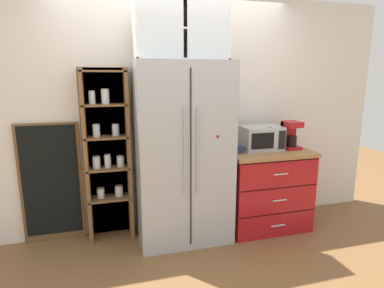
{
  "coord_description": "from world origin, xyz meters",
  "views": [
    {
      "loc": [
        -0.76,
        -3.03,
        1.7
      ],
      "look_at": [
        0.1,
        0.04,
        1.02
      ],
      "focal_mm": 29.68,
      "sensor_mm": 36.0,
      "label": 1
    }
  ],
  "objects_px": {
    "mug_charcoal": "(265,145)",
    "microwave": "(261,138)",
    "bottle_green": "(270,141)",
    "coffee_maker": "(290,135)",
    "refrigerator": "(183,153)",
    "chalkboard_menu": "(51,183)",
    "mug_navy": "(239,149)"
  },
  "relations": [
    {
      "from": "refrigerator",
      "to": "mug_charcoal",
      "type": "relative_size",
      "value": 15.29
    },
    {
      "from": "refrigerator",
      "to": "chalkboard_menu",
      "type": "relative_size",
      "value": 1.48
    },
    {
      "from": "microwave",
      "to": "mug_charcoal",
      "type": "xyz_separation_m",
      "value": [
        0.06,
        0.0,
        -0.09
      ]
    },
    {
      "from": "refrigerator",
      "to": "bottle_green",
      "type": "distance_m",
      "value": 0.97
    },
    {
      "from": "bottle_green",
      "to": "chalkboard_menu",
      "type": "xyz_separation_m",
      "value": [
        -2.28,
        0.34,
        -0.38
      ]
    },
    {
      "from": "refrigerator",
      "to": "bottle_green",
      "type": "bearing_deg",
      "value": -2.89
    },
    {
      "from": "coffee_maker",
      "to": "bottle_green",
      "type": "height_order",
      "value": "coffee_maker"
    },
    {
      "from": "microwave",
      "to": "chalkboard_menu",
      "type": "distance_m",
      "value": 2.27
    },
    {
      "from": "microwave",
      "to": "mug_charcoal",
      "type": "distance_m",
      "value": 0.1
    },
    {
      "from": "coffee_maker",
      "to": "mug_charcoal",
      "type": "xyz_separation_m",
      "value": [
        -0.29,
        0.05,
        -0.11
      ]
    },
    {
      "from": "refrigerator",
      "to": "mug_charcoal",
      "type": "xyz_separation_m",
      "value": [
        0.96,
        0.05,
        0.02
      ]
    },
    {
      "from": "refrigerator",
      "to": "chalkboard_menu",
      "type": "xyz_separation_m",
      "value": [
        -1.31,
        0.29,
        -0.29
      ]
    },
    {
      "from": "refrigerator",
      "to": "mug_charcoal",
      "type": "bearing_deg",
      "value": 3.24
    },
    {
      "from": "mug_charcoal",
      "to": "bottle_green",
      "type": "relative_size",
      "value": 0.46
    },
    {
      "from": "chalkboard_menu",
      "to": "refrigerator",
      "type": "bearing_deg",
      "value": -12.41
    },
    {
      "from": "chalkboard_menu",
      "to": "bottle_green",
      "type": "bearing_deg",
      "value": -8.44
    },
    {
      "from": "bottle_green",
      "to": "coffee_maker",
      "type": "bearing_deg",
      "value": 11.39
    },
    {
      "from": "bottle_green",
      "to": "chalkboard_menu",
      "type": "height_order",
      "value": "chalkboard_menu"
    },
    {
      "from": "refrigerator",
      "to": "microwave",
      "type": "height_order",
      "value": "refrigerator"
    },
    {
      "from": "mug_navy",
      "to": "mug_charcoal",
      "type": "relative_size",
      "value": 1.0
    },
    {
      "from": "mug_charcoal",
      "to": "microwave",
      "type": "bearing_deg",
      "value": -176.95
    },
    {
      "from": "mug_charcoal",
      "to": "bottle_green",
      "type": "xyz_separation_m",
      "value": [
        -0.0,
        -0.1,
        0.07
      ]
    },
    {
      "from": "coffee_maker",
      "to": "bottle_green",
      "type": "xyz_separation_m",
      "value": [
        -0.29,
        -0.06,
        -0.04
      ]
    },
    {
      "from": "microwave",
      "to": "bottle_green",
      "type": "distance_m",
      "value": 0.12
    },
    {
      "from": "microwave",
      "to": "mug_navy",
      "type": "xyz_separation_m",
      "value": [
        -0.3,
        -0.1,
        -0.09
      ]
    },
    {
      "from": "mug_navy",
      "to": "mug_charcoal",
      "type": "distance_m",
      "value": 0.37
    },
    {
      "from": "coffee_maker",
      "to": "mug_navy",
      "type": "height_order",
      "value": "coffee_maker"
    },
    {
      "from": "coffee_maker",
      "to": "chalkboard_menu",
      "type": "distance_m",
      "value": 2.62
    },
    {
      "from": "refrigerator",
      "to": "microwave",
      "type": "bearing_deg",
      "value": 3.25
    },
    {
      "from": "refrigerator",
      "to": "mug_charcoal",
      "type": "height_order",
      "value": "refrigerator"
    },
    {
      "from": "refrigerator",
      "to": "microwave",
      "type": "distance_m",
      "value": 0.91
    },
    {
      "from": "refrigerator",
      "to": "bottle_green",
      "type": "height_order",
      "value": "refrigerator"
    }
  ]
}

